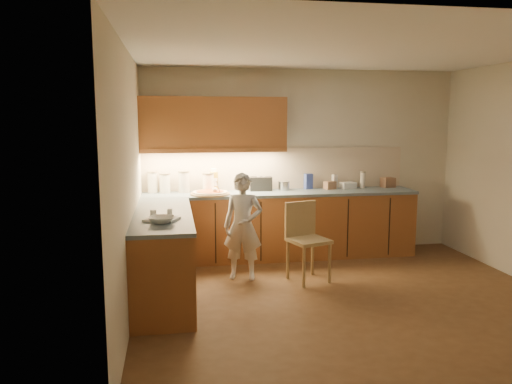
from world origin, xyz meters
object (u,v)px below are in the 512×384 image
(child, at_px, (243,226))
(toaster, at_px, (261,184))
(pizza_on_board, at_px, (210,193))
(wooden_chair, at_px, (305,235))
(oil_jug, at_px, (214,181))

(child, relative_size, toaster, 3.99)
(pizza_on_board, relative_size, wooden_chair, 0.56)
(oil_jug, relative_size, toaster, 1.00)
(pizza_on_board, xyz_separation_m, wooden_chair, (1.06, -0.90, -0.40))
(wooden_chair, bearing_deg, oil_jug, 112.59)
(child, distance_m, toaster, 1.13)
(child, xyz_separation_m, wooden_chair, (0.73, -0.16, -0.10))
(pizza_on_board, height_order, oil_jug, oil_jug)
(toaster, bearing_deg, child, -105.21)
(child, xyz_separation_m, oil_jug, (-0.26, 1.00, 0.43))
(child, bearing_deg, pizza_on_board, 130.87)
(wooden_chair, height_order, toaster, toaster)
(wooden_chair, xyz_separation_m, oil_jug, (-0.99, 1.16, 0.53))
(child, bearing_deg, oil_jug, 121.27)
(pizza_on_board, bearing_deg, child, -65.96)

